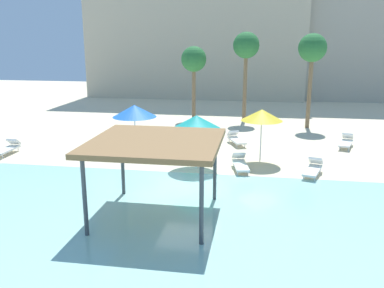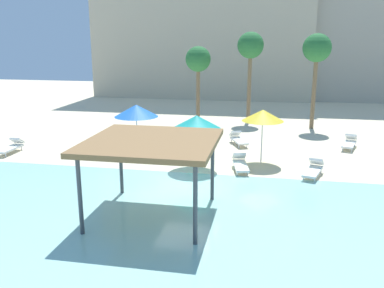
% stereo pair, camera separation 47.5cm
% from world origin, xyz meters
% --- Properties ---
extents(ground_plane, '(80.00, 80.00, 0.00)m').
position_xyz_m(ground_plane, '(0.00, 0.00, 0.00)').
color(ground_plane, beige).
extents(lagoon_water, '(44.00, 13.50, 0.04)m').
position_xyz_m(lagoon_water, '(0.00, -5.25, 0.02)').
color(lagoon_water, '#99D1C6').
rests_on(lagoon_water, ground).
extents(shade_pavilion, '(4.37, 4.37, 2.79)m').
position_xyz_m(shade_pavilion, '(-0.54, -3.33, 2.62)').
color(shade_pavilion, '#42474C').
rests_on(shade_pavilion, ground).
extents(beach_umbrella_yellow_0, '(2.05, 2.05, 2.70)m').
position_xyz_m(beach_umbrella_yellow_0, '(3.02, 3.94, 2.42)').
color(beach_umbrella_yellow_0, silver).
rests_on(beach_umbrella_yellow_0, ground).
extents(beach_umbrella_teal_3, '(2.30, 2.30, 2.60)m').
position_xyz_m(beach_umbrella_teal_3, '(-0.02, 2.40, 2.28)').
color(beach_umbrella_teal_3, silver).
rests_on(beach_umbrella_teal_3, ground).
extents(beach_umbrella_blue_4, '(2.38, 2.38, 2.62)m').
position_xyz_m(beach_umbrella_blue_4, '(-3.77, 4.79, 2.29)').
color(beach_umbrella_blue_4, silver).
rests_on(beach_umbrella_blue_4, ground).
extents(lounge_chair_0, '(1.12, 1.99, 0.74)m').
position_xyz_m(lounge_chair_0, '(5.42, 2.21, 0.33)').
color(lounge_chair_0, white).
rests_on(lounge_chair_0, ground).
extents(lounge_chair_1, '(1.28, 1.98, 0.74)m').
position_xyz_m(lounge_chair_1, '(1.59, 7.39, 0.33)').
color(lounge_chair_1, white).
rests_on(lounge_chair_1, ground).
extents(lounge_chair_2, '(1.13, 1.99, 0.74)m').
position_xyz_m(lounge_chair_2, '(7.90, 7.71, 0.33)').
color(lounge_chair_2, white).
rests_on(lounge_chair_2, ground).
extents(lounge_chair_4, '(0.61, 1.90, 0.74)m').
position_xyz_m(lounge_chair_4, '(-10.48, 3.25, 0.33)').
color(lounge_chair_4, white).
rests_on(lounge_chair_4, ground).
extents(lounge_chair_6, '(0.94, 1.97, 0.74)m').
position_xyz_m(lounge_chair_6, '(2.09, 2.47, 0.33)').
color(lounge_chair_6, white).
rests_on(lounge_chair_6, ground).
extents(palm_tree_0, '(1.90, 1.90, 6.42)m').
position_xyz_m(palm_tree_0, '(6.25, 12.84, 5.31)').
color(palm_tree_0, brown).
rests_on(palm_tree_0, ground).
extents(palm_tree_1, '(1.90, 1.90, 6.55)m').
position_xyz_m(palm_tree_1, '(1.78, 14.45, 5.43)').
color(palm_tree_1, brown).
rests_on(palm_tree_1, ground).
extents(palm_tree_2, '(1.90, 1.90, 5.52)m').
position_xyz_m(palm_tree_2, '(-2.09, 14.66, 4.46)').
color(palm_tree_2, brown).
rests_on(palm_tree_2, ground).
extents(hotel_block_0, '(22.28, 9.00, 17.65)m').
position_xyz_m(hotel_block_0, '(-3.92, 29.20, 8.82)').
color(hotel_block_0, beige).
rests_on(hotel_block_0, ground).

